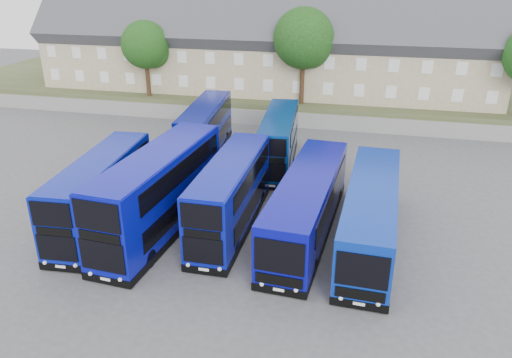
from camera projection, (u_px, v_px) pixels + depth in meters
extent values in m
plane|color=#4D4D53|center=(198.00, 251.00, 27.90)|extent=(120.00, 120.00, 0.00)
cube|color=slate|center=(278.00, 119.00, 49.04)|extent=(70.00, 0.40, 1.50)
cube|color=#414728|center=(294.00, 92.00, 57.87)|extent=(80.00, 20.00, 2.00)
cube|color=tan|center=(85.00, 55.00, 57.69)|extent=(6.00, 8.00, 6.00)
cube|color=#38383D|center=(81.00, 28.00, 56.49)|extent=(6.00, 10.40, 10.40)
cube|color=tan|center=(133.00, 57.00, 56.44)|extent=(6.00, 8.00, 6.00)
cube|color=#38383D|center=(130.00, 30.00, 55.25)|extent=(6.00, 10.40, 10.40)
cube|color=tan|center=(183.00, 59.00, 55.20)|extent=(6.00, 8.00, 6.00)
cube|color=#38383D|center=(181.00, 31.00, 54.00)|extent=(6.00, 10.40, 10.40)
cube|color=tan|center=(235.00, 62.00, 53.95)|extent=(6.00, 8.00, 6.00)
cube|color=#38383D|center=(234.00, 33.00, 52.75)|extent=(6.00, 10.40, 10.40)
cube|color=tan|center=(290.00, 64.00, 52.70)|extent=(6.00, 8.00, 6.00)
cube|color=#38383D|center=(290.00, 35.00, 51.51)|extent=(6.00, 10.40, 10.40)
cube|color=tan|center=(347.00, 66.00, 51.46)|extent=(6.00, 8.00, 6.00)
cube|color=#38383D|center=(349.00, 36.00, 50.26)|extent=(6.00, 10.40, 10.40)
cube|color=tan|center=(407.00, 69.00, 50.21)|extent=(6.00, 8.00, 6.00)
cube|color=#38383D|center=(411.00, 38.00, 49.01)|extent=(6.00, 10.40, 10.40)
cube|color=tan|center=(470.00, 72.00, 48.96)|extent=(6.00, 8.00, 6.00)
cube|color=#38383D|center=(476.00, 40.00, 47.77)|extent=(6.00, 10.40, 10.40)
cube|color=#08179B|center=(101.00, 191.00, 29.87)|extent=(3.17, 10.77, 3.90)
cube|color=black|center=(105.00, 220.00, 30.67)|extent=(3.22, 10.81, 0.45)
cube|color=black|center=(57.00, 248.00, 25.36)|extent=(2.11, 0.21, 1.45)
cube|color=black|center=(51.00, 215.00, 24.59)|extent=(2.11, 0.21, 1.35)
cylinder|color=black|center=(63.00, 241.00, 27.93)|extent=(0.37, 1.02, 1.00)
cube|color=#080EA3|center=(160.00, 190.00, 29.22)|extent=(3.70, 12.32, 4.51)
cube|color=black|center=(163.00, 225.00, 30.14)|extent=(3.74, 12.37, 0.45)
cube|color=black|center=(102.00, 257.00, 24.24)|extent=(2.46, 0.25, 1.66)
cube|color=black|center=(96.00, 216.00, 23.36)|extent=(2.46, 0.25, 1.55)
cylinder|color=black|center=(109.00, 251.00, 27.02)|extent=(0.38, 1.02, 1.00)
cube|color=#08129D|center=(231.00, 193.00, 29.58)|extent=(2.46, 10.67, 3.91)
cube|color=black|center=(232.00, 222.00, 30.38)|extent=(2.50, 10.71, 0.45)
cube|color=black|center=(203.00, 251.00, 25.11)|extent=(2.12, 0.07, 1.45)
cube|color=black|center=(201.00, 217.00, 24.33)|extent=(2.12, 0.07, 1.36)
cylinder|color=black|center=(198.00, 244.00, 27.72)|extent=(0.30, 1.00, 1.00)
cube|color=#071184|center=(205.00, 128.00, 41.29)|extent=(3.25, 10.58, 3.82)
cube|color=black|center=(206.00, 150.00, 42.07)|extent=(3.29, 10.62, 0.45)
cube|color=black|center=(189.00, 160.00, 36.86)|extent=(2.06, 0.24, 1.42)
cube|color=black|center=(188.00, 135.00, 36.10)|extent=(2.06, 0.24, 1.33)
cylinder|color=black|center=(185.00, 160.00, 39.40)|extent=(0.38, 1.02, 1.00)
cube|color=navy|center=(279.00, 138.00, 39.02)|extent=(3.18, 10.28, 3.70)
cube|color=black|center=(279.00, 161.00, 39.77)|extent=(3.22, 10.33, 0.45)
cube|color=black|center=(272.00, 172.00, 34.70)|extent=(2.00, 0.24, 1.38)
cube|color=black|center=(272.00, 148.00, 33.97)|extent=(2.00, 0.24, 1.29)
cylinder|color=black|center=(261.00, 172.00, 37.23)|extent=(0.39, 1.02, 1.00)
cube|color=#080997|center=(307.00, 202.00, 29.12)|extent=(3.59, 13.27, 3.26)
cube|color=black|center=(306.00, 228.00, 29.79)|extent=(3.63, 13.32, 0.45)
cube|color=black|center=(279.00, 257.00, 23.23)|extent=(2.43, 0.22, 1.75)
cylinder|color=black|center=(267.00, 260.00, 26.20)|extent=(0.36, 1.02, 1.00)
cube|color=#092BA5|center=(371.00, 212.00, 28.07)|extent=(3.21, 12.98, 3.19)
cube|color=black|center=(368.00, 237.00, 28.73)|extent=(3.26, 13.02, 0.45)
cube|color=black|center=(362.00, 271.00, 22.26)|extent=(2.38, 0.16, 1.72)
cylinder|color=black|center=(339.00, 272.00, 25.20)|extent=(0.34, 1.01, 1.00)
cylinder|color=#382314|center=(148.00, 78.00, 51.59)|extent=(0.44, 0.44, 3.75)
sphere|color=#1A3D10|center=(145.00, 45.00, 50.25)|extent=(4.80, 4.80, 4.80)
sphere|color=#1A3D10|center=(153.00, 52.00, 50.78)|extent=(3.30, 3.30, 3.30)
cylinder|color=#382314|center=(302.00, 81.00, 48.57)|extent=(0.44, 0.44, 4.50)
sphere|color=black|center=(304.00, 38.00, 46.95)|extent=(5.76, 5.76, 5.76)
sphere|color=black|center=(310.00, 48.00, 47.54)|extent=(3.96, 3.96, 3.96)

